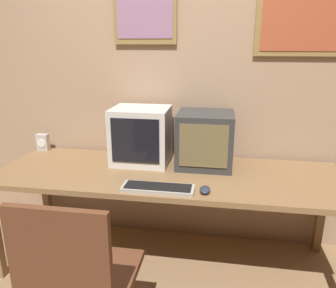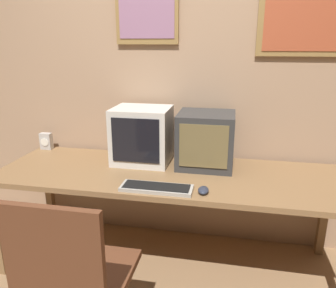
{
  "view_description": "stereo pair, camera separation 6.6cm",
  "coord_description": "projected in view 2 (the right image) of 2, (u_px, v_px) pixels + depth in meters",
  "views": [
    {
      "loc": [
        0.34,
        -1.18,
        1.58
      ],
      "look_at": [
        0.0,
        0.89,
        0.93
      ],
      "focal_mm": 35.0,
      "sensor_mm": 36.0,
      "label": 1
    },
    {
      "loc": [
        0.4,
        -1.17,
        1.58
      ],
      "look_at": [
        0.0,
        0.89,
        0.93
      ],
      "focal_mm": 35.0,
      "sensor_mm": 36.0,
      "label": 2
    }
  ],
  "objects": [
    {
      "name": "desk_clock",
      "position": [
        46.0,
        141.0,
        2.74
      ],
      "size": [
        0.09,
        0.06,
        0.14
      ],
      "color": "#B7B2AD",
      "rests_on": "desk"
    },
    {
      "name": "wall_back",
      "position": [
        180.0,
        80.0,
        2.5
      ],
      "size": [
        8.0,
        0.08,
        2.6
      ],
      "color": "tan",
      "rests_on": "ground_plane"
    },
    {
      "name": "monitor_left",
      "position": [
        142.0,
        135.0,
        2.4
      ],
      "size": [
        0.41,
        0.35,
        0.41
      ],
      "color": "beige",
      "rests_on": "desk"
    },
    {
      "name": "desk",
      "position": [
        168.0,
        180.0,
        2.27
      ],
      "size": [
        2.37,
        0.77,
        0.73
      ],
      "color": "olive",
      "rests_on": "ground_plane"
    },
    {
      "name": "mouse_near_keyboard",
      "position": [
        203.0,
        190.0,
        1.94
      ],
      "size": [
        0.06,
        0.1,
        0.03
      ],
      "color": "#282D3D",
      "rests_on": "desk"
    },
    {
      "name": "monitor_right",
      "position": [
        206.0,
        140.0,
        2.33
      ],
      "size": [
        0.39,
        0.38,
        0.39
      ],
      "color": "#333333",
      "rests_on": "desk"
    },
    {
      "name": "keyboard_main",
      "position": [
        157.0,
        188.0,
        1.98
      ],
      "size": [
        0.44,
        0.14,
        0.03
      ],
      "color": "#A8A399",
      "rests_on": "desk"
    }
  ]
}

